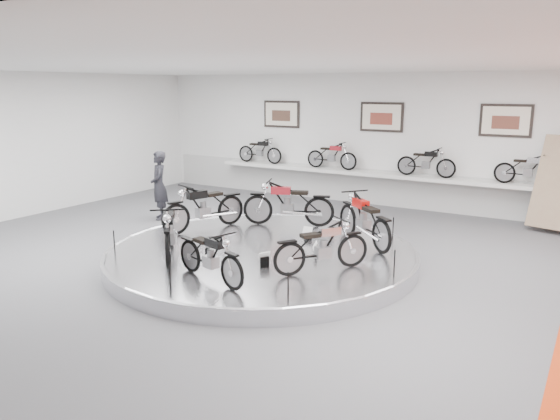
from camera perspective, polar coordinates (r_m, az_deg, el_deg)
The scene contains 22 objects.
floor at distance 11.19m, azimuth -2.76°, elevation -5.91°, with size 16.00×16.00×0.00m, color #4C4C4F.
ceiling at distance 10.62m, azimuth -3.00°, elevation 15.01°, with size 16.00×16.00×0.00m, color white.
wall_back at distance 16.95m, azimuth 10.51°, elevation 7.17°, with size 16.00×16.00×0.00m, color white.
wall_left at distance 16.54m, azimuth -26.70°, elevation 5.91°, with size 14.00×14.00×0.00m, color white.
dado_band at distance 17.13m, azimuth 10.30°, elevation 2.34°, with size 15.68×0.04×1.10m, color #BCBCBA.
display_platform at distance 11.39m, azimuth -1.93°, elevation -4.78°, with size 6.40×6.40×0.30m, color silver.
platform_rim at distance 11.35m, azimuth -1.93°, elevation -4.20°, with size 6.40×6.40×0.10m, color #B2B2BA.
shelf at distance 16.80m, azimuth 10.01°, elevation 3.70°, with size 11.00×0.55×0.10m, color silver.
poster_left at distance 18.39m, azimuth 0.15°, elevation 9.99°, with size 1.35×0.06×0.88m, color white.
poster_center at distance 16.86m, azimuth 10.56°, elevation 9.53°, with size 1.35×0.06×0.88m, color white.
poster_right at distance 15.98m, azimuth 22.52°, elevation 8.63°, with size 1.35×0.06×0.88m, color white.
shelf_bike_a at distance 18.64m, azimuth -2.12°, elevation 6.05°, with size 1.22×0.42×0.73m, color black, non-canonical shape.
shelf_bike_b at distance 17.32m, azimuth 5.42°, elevation 5.50°, with size 1.22×0.42×0.73m, color maroon, non-canonical shape.
shelf_bike_c at distance 16.27m, azimuth 15.01°, elevation 4.66°, with size 1.22×0.42×0.73m, color black, non-canonical shape.
shelf_bike_d at distance 15.75m, azimuth 24.49°, elevation 3.70°, with size 1.22×0.42×0.73m, color #B3B2B8, non-canonical shape.
bike_a at distance 11.67m, azimuth 8.78°, elevation -0.95°, with size 1.85×0.65×1.09m, color #AA0D0A, non-canonical shape.
bike_b at distance 13.09m, azimuth 0.87°, elevation 0.72°, with size 1.88×0.66×1.10m, color maroon, non-canonical shape.
bike_c at distance 12.82m, azimuth -7.96°, elevation 0.34°, with size 1.88×0.66×1.10m, color black, non-canonical shape.
bike_d at distance 10.85m, azimuth -11.50°, elevation -2.14°, with size 1.83×0.65×1.08m, color black, non-canonical shape.
bike_e at distance 9.44m, azimuth -7.32°, elevation -4.73°, with size 1.55×0.55×0.91m, color black, non-canonical shape.
bike_f at distance 9.86m, azimuth 4.40°, elevation -3.80°, with size 1.61×0.57×0.95m, color #B3B2B8, non-canonical shape.
visitor at distance 15.32m, azimuth -12.52°, elevation 2.52°, with size 0.69×0.45×1.88m, color black.
Camera 1 is at (5.92, -8.81, 3.57)m, focal length 35.00 mm.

